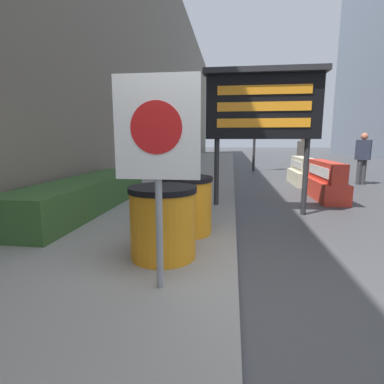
{
  "coord_description": "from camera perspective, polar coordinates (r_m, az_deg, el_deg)",
  "views": [
    {
      "loc": [
        -0.08,
        -2.43,
        1.43
      ],
      "look_at": [
        -1.02,
        4.64,
        0.2
      ],
      "focal_mm": 28.0,
      "sensor_mm": 36.0,
      "label": 1
    }
  ],
  "objects": [
    {
      "name": "hedge_strip",
      "position": [
        5.94,
        -19.41,
        -0.37
      ],
      "size": [
        0.9,
        4.05,
        0.57
      ],
      "color": "#335628",
      "rests_on": "sidewalk_left"
    },
    {
      "name": "building_left_facade",
      "position": [
        13.21,
        -8.89,
        25.52
      ],
      "size": [
        0.4,
        50.4,
        10.07
      ],
      "color": "#706656",
      "rests_on": "ground_plane"
    },
    {
      "name": "traffic_light_near_curb",
      "position": [
        14.32,
        11.99,
        14.42
      ],
      "size": [
        0.28,
        0.44,
        3.62
      ],
      "color": "#2D2D30",
      "rests_on": "ground_plane"
    },
    {
      "name": "message_board",
      "position": [
        5.98,
        13.34,
        15.59
      ],
      "size": [
        2.24,
        0.36,
        2.74
      ],
      "color": "#28282B",
      "rests_on": "ground_plane"
    },
    {
      "name": "jersey_barrier_cream",
      "position": [
        10.55,
        20.19,
        3.54
      ],
      "size": [
        0.62,
        1.92,
        0.89
      ],
      "color": "beige",
      "rests_on": "ground_plane"
    },
    {
      "name": "ground_plane",
      "position": [
        2.82,
        8.78,
        -20.88
      ],
      "size": [
        120.0,
        120.0,
        0.0
      ],
      "primitive_type": "plane",
      "color": "#3F3F42"
    },
    {
      "name": "barrel_drum_middle",
      "position": [
        4.15,
        -1.19,
        -2.46
      ],
      "size": [
        0.74,
        0.74,
        0.79
      ],
      "color": "orange",
      "rests_on": "sidewalk_left"
    },
    {
      "name": "warning_sign",
      "position": [
        2.47,
        -6.66,
        9.37
      ],
      "size": [
        0.7,
        0.08,
        1.8
      ],
      "color": "gray",
      "rests_on": "sidewalk_left"
    },
    {
      "name": "jersey_barrier_red_striped",
      "position": [
        8.13,
        24.0,
        1.71
      ],
      "size": [
        0.58,
        2.04,
        0.93
      ],
      "color": "red",
      "rests_on": "ground_plane"
    },
    {
      "name": "traffic_cone_near",
      "position": [
        10.45,
        27.13,
        2.36
      ],
      "size": [
        0.32,
        0.32,
        0.56
      ],
      "color": "black",
      "rests_on": "ground_plane"
    },
    {
      "name": "barrel_drum_foreground",
      "position": [
        3.3,
        -5.53,
        -5.71
      ],
      "size": [
        0.74,
        0.74,
        0.79
      ],
      "color": "orange",
      "rests_on": "sidewalk_left"
    },
    {
      "name": "pedestrian_passerby",
      "position": [
        11.24,
        29.78,
        6.26
      ],
      "size": [
        0.51,
        0.44,
        1.67
      ],
      "rotation": [
        0.0,
        0.0,
        5.78
      ],
      "color": "#333338",
      "rests_on": "ground_plane"
    },
    {
      "name": "sidewalk_left",
      "position": [
        3.21,
        -24.27,
        -16.13
      ],
      "size": [
        3.37,
        56.0,
        0.15
      ],
      "color": "gray",
      "rests_on": "ground_plane"
    },
    {
      "name": "pedestrian_worker",
      "position": [
        13.09,
        20.29,
        7.11
      ],
      "size": [
        0.46,
        0.32,
        1.62
      ],
      "rotation": [
        0.0,
        0.0,
        6.12
      ],
      "color": "#333338",
      "rests_on": "ground_plane"
    }
  ]
}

